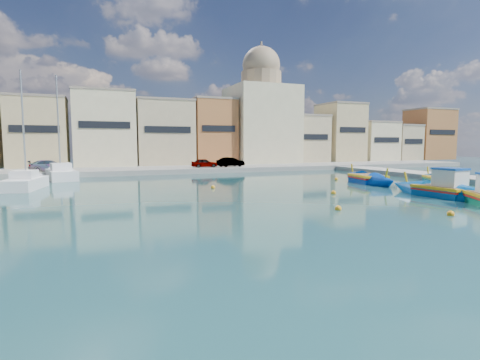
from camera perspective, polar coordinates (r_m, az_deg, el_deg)
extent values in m
plane|color=#13353A|center=(22.08, 22.61, -4.43)|extent=(160.00, 160.00, 0.00)
cube|color=gray|center=(50.12, -3.50, 1.74)|extent=(80.00, 8.00, 0.60)
cube|color=tan|center=(55.26, -28.35, 6.29)|extent=(6.90, 6.32, 8.74)
cube|color=gray|center=(55.54, -28.57, 10.96)|extent=(7.03, 6.44, 0.30)
cube|color=black|center=(52.09, -28.81, 6.83)|extent=(5.52, 0.10, 0.90)
cube|color=beige|center=(54.83, -19.95, 7.24)|extent=(7.88, 6.24, 9.89)
cube|color=gray|center=(55.24, -20.13, 12.53)|extent=(8.04, 6.37, 0.30)
cube|color=black|center=(51.68, -19.89, 7.91)|extent=(6.30, 0.10, 0.90)
cube|color=tan|center=(56.19, -11.57, 6.95)|extent=(7.88, 7.44, 8.99)
cube|color=gray|center=(56.50, -11.67, 11.66)|extent=(8.04, 7.59, 0.30)
cube|color=black|center=(52.49, -10.89, 7.56)|extent=(6.30, 0.10, 0.90)
cube|color=#B76D39|center=(57.23, -4.21, 7.24)|extent=(6.17, 6.13, 9.43)
cube|color=gray|center=(57.58, -4.25, 12.09)|extent=(6.29, 6.26, 0.30)
cube|color=black|center=(54.28, -3.25, 7.84)|extent=(4.93, 0.10, 0.90)
cube|color=tan|center=(60.54, 2.43, 5.57)|extent=(7.31, 7.69, 6.05)
cube|color=gray|center=(60.62, 2.45, 8.57)|extent=(7.46, 7.85, 0.30)
cube|color=black|center=(56.99, 4.01, 5.86)|extent=(5.85, 0.10, 0.90)
cube|color=tan|center=(63.98, 9.10, 6.11)|extent=(7.54, 7.30, 7.41)
cube|color=gray|center=(64.13, 9.16, 9.56)|extent=(7.69, 7.45, 0.30)
cube|color=black|center=(60.81, 10.87, 6.46)|extent=(6.03, 0.10, 0.90)
cube|color=tan|center=(68.18, 14.98, 6.90)|extent=(6.36, 6.97, 9.63)
cube|color=gray|center=(68.48, 15.09, 11.05)|extent=(6.48, 7.11, 0.30)
cube|color=black|center=(65.36, 16.83, 7.33)|extent=(5.09, 0.10, 0.90)
cube|color=beige|center=(72.53, 19.66, 5.49)|extent=(6.63, 6.70, 6.65)
cube|color=gray|center=(72.63, 19.75, 8.24)|extent=(6.76, 6.83, 0.30)
cube|color=black|center=(69.99, 21.49, 5.71)|extent=(5.30, 0.10, 0.90)
cube|color=tan|center=(76.95, 22.92, 5.20)|extent=(5.08, 7.51, 6.20)
cube|color=gray|center=(77.02, 23.01, 7.62)|extent=(5.18, 7.66, 0.30)
cube|color=black|center=(74.25, 24.97, 5.36)|extent=(4.06, 0.10, 0.90)
cube|color=#B76D39|center=(81.38, 26.85, 6.14)|extent=(7.79, 6.00, 9.33)
cube|color=gray|center=(81.62, 27.00, 9.52)|extent=(7.95, 6.12, 0.30)
cube|color=black|center=(79.38, 28.50, 6.43)|extent=(6.23, 0.10, 0.90)
cube|color=beige|center=(61.14, 3.21, 8.35)|extent=(10.00, 10.00, 12.00)
cylinder|color=#9E8466|center=(61.90, 3.25, 15.03)|extent=(6.40, 6.40, 2.40)
sphere|color=#9E8466|center=(62.29, 3.26, 17.01)|extent=(6.00, 6.00, 6.00)
cylinder|color=#9E8466|center=(62.93, 3.28, 19.61)|extent=(0.30, 0.30, 1.60)
imported|color=#4C1919|center=(48.01, -5.46, 2.59)|extent=(3.36, 1.47, 1.13)
imported|color=#4C1919|center=(49.09, -1.44, 2.74)|extent=(3.95, 2.20, 1.23)
imported|color=#4C1919|center=(46.48, -27.00, 1.97)|extent=(4.48, 2.33, 1.24)
cone|color=#0B7851|center=(29.73, 31.43, -1.84)|extent=(3.41, 3.88, 2.59)
cylinder|color=#F6B114|center=(29.93, 31.28, -0.52)|extent=(0.36, 0.48, 1.10)
cube|color=#004DA2|center=(29.40, 28.46, -1.85)|extent=(2.34, 3.51, 1.06)
cone|color=#004DA2|center=(31.12, 24.34, -1.19)|extent=(2.32, 3.28, 2.65)
cube|color=yellow|center=(29.35, 28.50, -0.99)|extent=(2.44, 3.70, 0.19)
cube|color=red|center=(29.37, 28.49, -1.36)|extent=(2.45, 3.58, 0.11)
cube|color=olive|center=(29.34, 28.51, -0.82)|extent=(2.00, 3.18, 0.06)
cylinder|color=yellow|center=(31.23, 24.01, 0.12)|extent=(0.18, 0.51, 1.15)
cube|color=white|center=(29.00, 29.34, 0.23)|extent=(1.59, 1.82, 1.16)
cube|color=#0F47A5|center=(28.95, 29.41, 1.50)|extent=(1.69, 1.94, 0.13)
cube|color=#005D96|center=(38.59, 28.17, -0.24)|extent=(3.17, 3.70, 0.96)
cone|color=#005D96|center=(41.02, 26.82, 0.20)|extent=(3.06, 3.49, 2.42)
cone|color=#005D96|center=(36.18, 29.70, -0.58)|extent=(3.06, 3.49, 2.42)
cube|color=yellow|center=(38.56, 28.20, 0.36)|extent=(3.31, 3.89, 0.17)
cube|color=#197F33|center=(38.57, 28.18, 0.10)|extent=(3.28, 3.79, 0.10)
cube|color=olive|center=(38.55, 28.20, 0.47)|extent=(2.78, 3.31, 0.06)
cylinder|color=yellow|center=(41.21, 26.73, 1.10)|extent=(0.33, 0.46, 1.05)
cylinder|color=yellow|center=(35.89, 29.91, 0.36)|extent=(0.33, 0.46, 1.05)
cube|color=#0034A0|center=(36.76, 18.86, -0.08)|extent=(2.83, 3.73, 1.11)
cone|color=#0034A0|center=(39.21, 16.89, 0.40)|extent=(2.79, 3.53, 2.75)
cone|color=#0034A0|center=(34.36, 21.11, -0.44)|extent=(2.79, 3.53, 2.75)
cube|color=yellow|center=(36.72, 18.88, 0.64)|extent=(2.95, 3.93, 0.20)
cube|color=red|center=(36.74, 18.87, 0.33)|extent=(2.95, 3.81, 0.11)
cube|color=olive|center=(36.72, 18.89, 0.78)|extent=(2.44, 3.37, 0.07)
cylinder|color=yellow|center=(39.40, 16.74, 1.48)|extent=(0.25, 0.55, 1.21)
cylinder|color=yellow|center=(34.06, 21.39, 0.72)|extent=(0.25, 0.55, 1.21)
cube|color=white|center=(41.99, -25.57, 0.52)|extent=(3.56, 6.29, 1.29)
cone|color=white|center=(45.76, -26.20, 0.87)|extent=(3.03, 3.80, 2.39)
cube|color=white|center=(41.92, -25.63, 1.87)|extent=(2.19, 2.44, 0.70)
cylinder|color=#999EA3|center=(42.32, -25.95, 7.49)|extent=(0.16, 0.16, 9.95)
cube|color=white|center=(34.51, -29.95, -0.74)|extent=(3.00, 5.34, 1.17)
cone|color=white|center=(37.57, -28.37, -0.20)|extent=(2.62, 3.21, 2.16)
cube|color=white|center=(34.43, -30.02, 0.75)|extent=(1.91, 2.05, 0.63)
cylinder|color=#999EA3|center=(34.70, -30.13, 6.96)|extent=(0.14, 0.14, 9.00)
sphere|color=#FFA61A|center=(21.48, 14.74, -4.23)|extent=(0.36, 0.36, 0.36)
sphere|color=#FFA61A|center=(28.17, 14.06, -1.90)|extent=(0.36, 0.36, 0.36)
sphere|color=#FFA61A|center=(38.85, 14.45, 0.12)|extent=(0.36, 0.36, 0.36)
sphere|color=#FFA61A|center=(30.73, -4.13, -1.13)|extent=(0.36, 0.36, 0.36)
sphere|color=#FFA61A|center=(34.92, 32.63, -1.19)|extent=(0.36, 0.36, 0.36)
sphere|color=#FFA61A|center=(22.03, 29.44, -4.54)|extent=(0.36, 0.36, 0.36)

